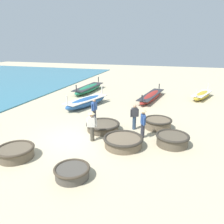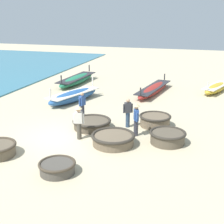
{
  "view_description": "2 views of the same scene",
  "coord_description": "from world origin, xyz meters",
  "views": [
    {
      "loc": [
        5.19,
        -10.03,
        5.11
      ],
      "look_at": [
        1.4,
        2.44,
        0.92
      ],
      "focal_mm": 35.0,
      "sensor_mm": 36.0,
      "label": 1
    },
    {
      "loc": [
        6.62,
        -12.95,
        5.88
      ],
      "look_at": [
        2.27,
        1.37,
        1.06
      ],
      "focal_mm": 50.0,
      "sensor_mm": 36.0,
      "label": 2
    }
  ],
  "objects": [
    {
      "name": "fisherman_with_hat",
      "position": [
        2.87,
        2.27,
        0.84
      ],
      "size": [
        0.48,
        0.36,
        1.57
      ],
      "color": "#2D425B",
      "rests_on": "ground"
    },
    {
      "name": "coracle_far_left",
      "position": [
        1.53,
        -3.38,
        0.25
      ],
      "size": [
        1.44,
        1.44,
        0.46
      ],
      "color": "#4C473F",
      "rests_on": "ground"
    },
    {
      "name": "long_boat_white_hull",
      "position": [
        -3.9,
        11.26,
        0.35
      ],
      "size": [
        1.51,
        5.86,
        1.21
      ],
      "color": "#237551",
      "rests_on": "ground"
    },
    {
      "name": "fisherman_hauling",
      "position": [
        1.03,
        -0.01,
        0.96
      ],
      "size": [
        0.52,
        0.36,
        1.67
      ],
      "color": "#4C473D",
      "rests_on": "ground"
    },
    {
      "name": "fisherman_crouching",
      "position": [
        3.56,
        1.2,
        0.96
      ],
      "size": [
        0.36,
        0.5,
        1.67
      ],
      "color": "#383842",
      "rests_on": "ground"
    },
    {
      "name": "coracle_beside_post",
      "position": [
        4.24,
        2.86,
        0.33
      ],
      "size": [
        1.72,
        1.72,
        0.61
      ],
      "color": "brown",
      "rests_on": "ground"
    },
    {
      "name": "ground_plane",
      "position": [
        0.0,
        0.0,
        0.0
      ],
      "size": [
        80.0,
        80.0,
        0.0
      ],
      "primitive_type": "plane",
      "color": "#C6B793"
    },
    {
      "name": "fisherman_standing_right",
      "position": [
        0.06,
        2.82,
        0.84
      ],
      "size": [
        0.33,
        0.5,
        1.57
      ],
      "color": "#383842",
      "rests_on": "ground"
    },
    {
      "name": "coracle_front_left",
      "position": [
        1.1,
        1.53,
        0.27
      ],
      "size": [
        2.04,
        2.04,
        0.49
      ],
      "color": "brown",
      "rests_on": "ground"
    },
    {
      "name": "long_boat_red_hull",
      "position": [
        2.95,
        9.92,
        0.3
      ],
      "size": [
        1.96,
        6.08,
        1.01
      ],
      "color": "maroon",
      "rests_on": "ground"
    },
    {
      "name": "coracle_weathered",
      "position": [
        2.8,
        -0.2,
        0.29
      ],
      "size": [
        2.05,
        2.05,
        0.53
      ],
      "color": "brown",
      "rests_on": "ground"
    },
    {
      "name": "long_boat_ochre_hull",
      "position": [
        7.5,
        11.66,
        0.33
      ],
      "size": [
        2.29,
        4.09,
        1.12
      ],
      "color": "gold",
      "rests_on": "ground"
    },
    {
      "name": "coracle_nearest",
      "position": [
        -1.65,
        -2.74,
        0.29
      ],
      "size": [
        1.71,
        1.71,
        0.54
      ],
      "color": "brown",
      "rests_on": "ground"
    },
    {
      "name": "coracle_center",
      "position": [
        5.18,
        0.72,
        0.32
      ],
      "size": [
        1.72,
        1.72,
        0.58
      ],
      "color": "brown",
      "rests_on": "ground"
    },
    {
      "name": "long_boat_blue_hull",
      "position": [
        -1.92,
        6.05,
        0.38
      ],
      "size": [
        2.51,
        4.82,
        1.34
      ],
      "color": "#285693",
      "rests_on": "ground"
    }
  ]
}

